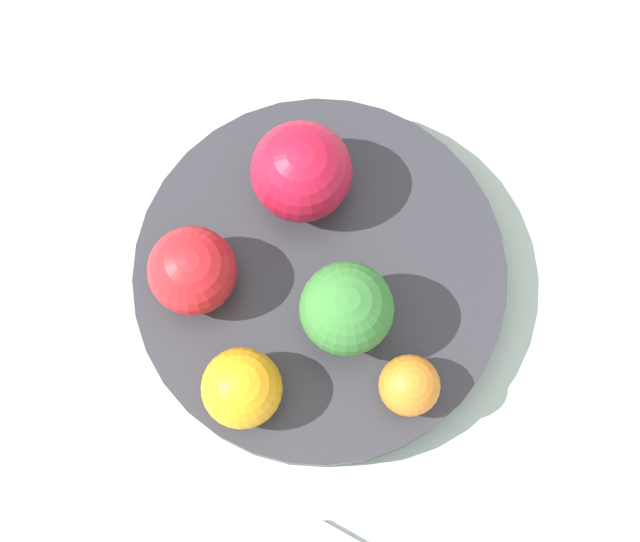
# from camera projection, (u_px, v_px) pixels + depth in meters

# --- Properties ---
(ground_plane) EXTENTS (6.00, 6.00, 0.00)m
(ground_plane) POSITION_uv_depth(u_px,v_px,m) (320.00, 290.00, 0.73)
(ground_plane) COLOR gray
(table_surface) EXTENTS (1.20, 1.20, 0.02)m
(table_surface) POSITION_uv_depth(u_px,v_px,m) (320.00, 287.00, 0.72)
(table_surface) COLOR #B2C6B2
(table_surface) RESTS_ON ground_plane
(bowl) EXTENTS (0.24, 0.24, 0.03)m
(bowl) POSITION_uv_depth(u_px,v_px,m) (320.00, 279.00, 0.70)
(bowl) COLOR #2D2D33
(bowl) RESTS_ON table_surface
(broccoli) EXTENTS (0.06, 0.06, 0.07)m
(broccoli) POSITION_uv_depth(u_px,v_px,m) (347.00, 309.00, 0.64)
(broccoli) COLOR #99C17A
(broccoli) RESTS_ON bowl
(apple_red) EXTENTS (0.06, 0.06, 0.06)m
(apple_red) POSITION_uv_depth(u_px,v_px,m) (192.00, 271.00, 0.65)
(apple_red) COLOR red
(apple_red) RESTS_ON bowl
(apple_green) EXTENTS (0.06, 0.06, 0.06)m
(apple_green) POSITION_uv_depth(u_px,v_px,m) (301.00, 172.00, 0.66)
(apple_green) COLOR #B7142D
(apple_green) RESTS_ON bowl
(orange_front) EXTENTS (0.04, 0.04, 0.04)m
(orange_front) POSITION_uv_depth(u_px,v_px,m) (409.00, 385.00, 0.65)
(orange_front) COLOR orange
(orange_front) RESTS_ON bowl
(orange_back) EXTENTS (0.05, 0.05, 0.05)m
(orange_back) POSITION_uv_depth(u_px,v_px,m) (245.00, 390.00, 0.64)
(orange_back) COLOR orange
(orange_back) RESTS_ON bowl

